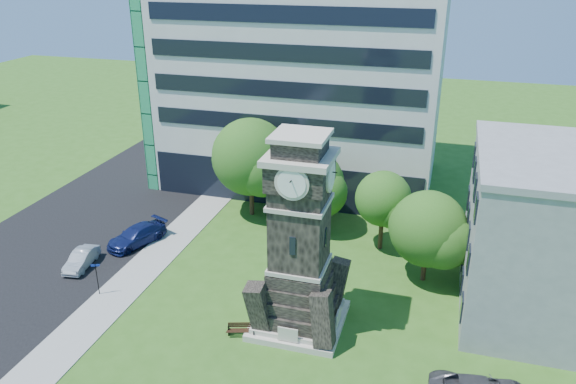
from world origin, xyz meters
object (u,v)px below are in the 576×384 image
(car_street_north, at_px, (137,235))
(street_sign, at_px, (97,275))
(clock_tower, at_px, (300,248))
(car_street_mid, at_px, (81,259))
(park_bench, at_px, (242,329))

(car_street_north, xyz_separation_m, street_sign, (1.25, -7.06, 0.77))
(car_street_north, distance_m, street_sign, 7.21)
(clock_tower, height_order, car_street_mid, clock_tower)
(park_bench, xyz_separation_m, street_sign, (-10.70, 1.44, 1.03))
(clock_tower, xyz_separation_m, car_street_north, (-14.90, 6.32, -4.56))
(clock_tower, distance_m, car_street_north, 16.81)
(car_street_north, height_order, park_bench, car_street_north)
(car_street_north, bearing_deg, street_sign, -57.67)
(car_street_north, bearing_deg, clock_tower, -0.66)
(car_street_mid, bearing_deg, park_bench, -25.39)
(street_sign, bearing_deg, clock_tower, -19.86)
(clock_tower, bearing_deg, street_sign, -176.89)
(car_street_mid, xyz_separation_m, park_bench, (14.01, -4.27, -0.14))
(clock_tower, xyz_separation_m, street_sign, (-13.65, -0.74, -3.79))
(clock_tower, relative_size, car_street_mid, 3.34)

